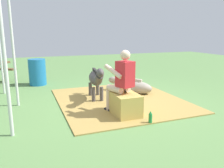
% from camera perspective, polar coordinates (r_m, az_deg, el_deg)
% --- Properties ---
extents(ground_plane, '(24.00, 24.00, 0.00)m').
position_cam_1_polar(ground_plane, '(5.51, 2.17, -5.03)').
color(ground_plane, '#608C4C').
extents(hay_patch, '(3.29, 3.00, 0.02)m').
position_cam_1_polar(hay_patch, '(5.80, 1.91, -3.98)').
color(hay_patch, '#AD8C47').
rests_on(hay_patch, ground).
extents(hay_bale, '(0.64, 0.49, 0.47)m').
position_cam_1_polar(hay_bale, '(4.68, 3.44, -5.27)').
color(hay_bale, tan).
rests_on(hay_bale, ground).
extents(person_seated, '(0.72, 0.55, 1.35)m').
position_cam_1_polar(person_seated, '(4.68, 2.32, 1.18)').
color(person_seated, beige).
rests_on(person_seated, ground).
extents(pony_standing, '(1.34, 0.43, 0.90)m').
position_cam_1_polar(pony_standing, '(5.74, -4.01, 1.25)').
color(pony_standing, '#4C4747').
rests_on(pony_standing, ground).
extents(pony_lying, '(1.18, 1.09, 0.42)m').
position_cam_1_polar(pony_lying, '(6.44, 5.40, -0.69)').
color(pony_lying, gray).
rests_on(pony_lying, ground).
extents(soda_bottle, '(0.07, 0.07, 0.25)m').
position_cam_1_polar(soda_bottle, '(4.38, 9.59, -8.29)').
color(soda_bottle, '#268C3F').
rests_on(soda_bottle, ground).
extents(water_barrel, '(0.54, 0.54, 0.85)m').
position_cam_1_polar(water_barrel, '(7.82, -18.18, 2.86)').
color(water_barrel, '#1E72B2').
rests_on(water_barrel, ground).
extents(tent_pole_left, '(0.06, 0.06, 2.48)m').
position_cam_1_polar(tent_pole_left, '(3.92, -25.22, 5.07)').
color(tent_pole_left, silver).
rests_on(tent_pole_left, ground).
extents(tent_pole_right, '(0.06, 0.06, 2.48)m').
position_cam_1_polar(tent_pole_right, '(6.94, -26.27, 7.81)').
color(tent_pole_right, silver).
rests_on(tent_pole_right, ground).
extents(tent_pole_mid, '(0.06, 0.06, 2.48)m').
position_cam_1_polar(tent_pole_mid, '(5.61, -23.44, 7.20)').
color(tent_pole_mid, silver).
rests_on(tent_pole_mid, ground).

